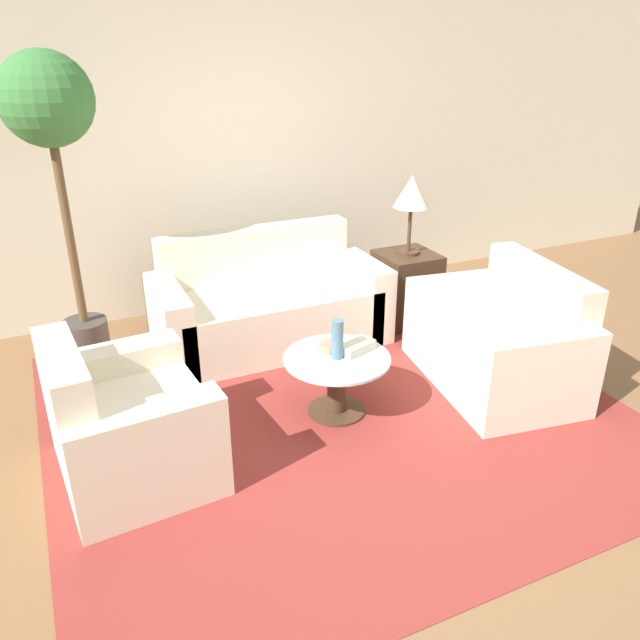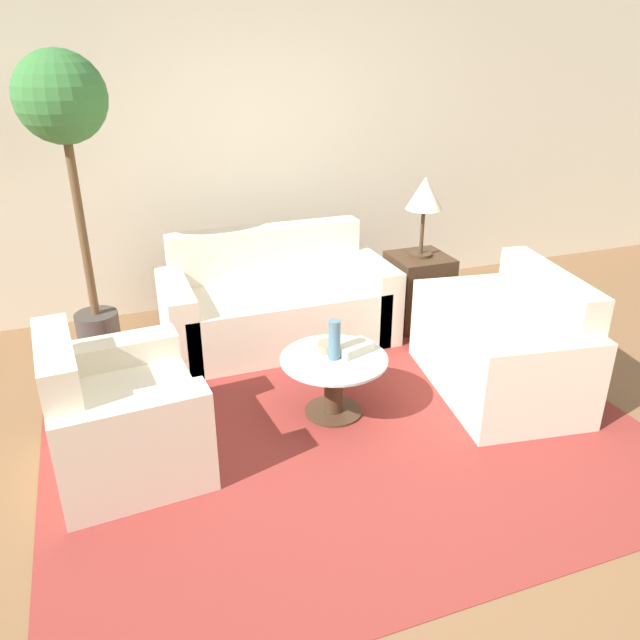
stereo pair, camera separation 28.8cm
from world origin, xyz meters
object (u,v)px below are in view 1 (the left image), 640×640
at_px(armchair, 122,429).
at_px(coffee_table, 337,377).
at_px(loveseat, 502,343).
at_px(table_lamp, 412,194).
at_px(bowl, 331,346).
at_px(potted_plant, 53,140).
at_px(sofa_main, 267,306).
at_px(vase, 337,339).
at_px(book_stack, 356,347).

relative_size(armchair, coffee_table, 1.46).
height_order(loveseat, coffee_table, loveseat).
bearing_deg(loveseat, coffee_table, -86.51).
bearing_deg(table_lamp, loveseat, -87.13).
bearing_deg(bowl, armchair, -172.53).
height_order(loveseat, bowl, loveseat).
distance_m(loveseat, potted_plant, 3.25).
distance_m(sofa_main, armchair, 1.81).
bearing_deg(armchair, potted_plant, -2.78).
xyz_separation_m(sofa_main, vase, (0.02, -1.20, 0.24)).
bearing_deg(bowl, table_lamp, 39.25).
relative_size(potted_plant, vase, 8.50).
bearing_deg(vase, table_lamp, 42.16).
bearing_deg(loveseat, potted_plant, -111.19).
xyz_separation_m(table_lamp, book_stack, (-1.02, -1.02, -0.66)).
bearing_deg(bowl, sofa_main, 91.75).
bearing_deg(book_stack, armchair, 163.99).
xyz_separation_m(sofa_main, coffee_table, (0.02, -1.19, -0.03)).
distance_m(loveseat, bowl, 1.24).
distance_m(loveseat, table_lamp, 1.40).
relative_size(coffee_table, book_stack, 2.52).
height_order(vase, bowl, vase).
distance_m(potted_plant, bowl, 2.21).
bearing_deg(bowl, vase, -95.00).
xyz_separation_m(vase, book_stack, (0.15, 0.03, -0.10)).
distance_m(sofa_main, loveseat, 1.80).
xyz_separation_m(sofa_main, book_stack, (0.17, -1.17, 0.14)).
bearing_deg(sofa_main, bowl, -88.25).
bearing_deg(armchair, vase, -91.70).
relative_size(sofa_main, table_lamp, 2.75).
bearing_deg(book_stack, loveseat, -26.40).
distance_m(armchair, table_lamp, 2.84).
bearing_deg(book_stack, bowl, 129.10).
relative_size(loveseat, table_lamp, 2.11).
distance_m(sofa_main, vase, 1.22).
bearing_deg(armchair, bowl, -86.99).
bearing_deg(coffee_table, table_lamp, 42.00).
height_order(vase, book_stack, vase).
height_order(sofa_main, bowl, sofa_main).
height_order(potted_plant, book_stack, potted_plant).
xyz_separation_m(potted_plant, vase, (1.36, -1.37, -1.08)).
distance_m(table_lamp, bowl, 1.63).
distance_m(armchair, book_stack, 1.48).
bearing_deg(vase, coffee_table, 80.90).
distance_m(armchair, coffee_table, 1.32).
relative_size(sofa_main, loveseat, 1.31).
xyz_separation_m(potted_plant, book_stack, (1.51, -1.34, -1.18)).
distance_m(loveseat, book_stack, 1.09).
bearing_deg(coffee_table, vase, -99.10).
bearing_deg(sofa_main, book_stack, -81.79).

